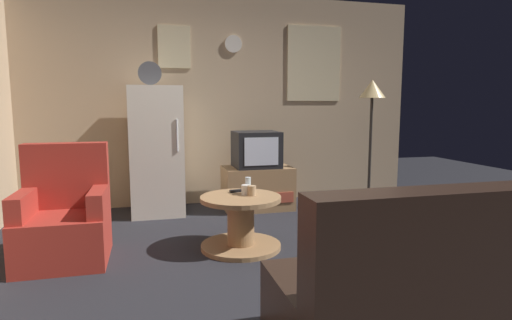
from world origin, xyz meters
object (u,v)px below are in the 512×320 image
at_px(armchair, 65,220).
at_px(crt_tv, 256,149).
at_px(coffee_table, 241,222).
at_px(fridge, 157,151).
at_px(standing_lamp, 372,99).
at_px(wine_glass, 248,185).
at_px(mug_ceramic_white, 246,190).
at_px(mug_ceramic_tan, 252,191).
at_px(tv_stand, 257,188).
at_px(remote_control, 238,191).
at_px(couch, 444,295).

bearing_deg(armchair, crt_tv, 33.02).
xyz_separation_m(crt_tv, coffee_table, (-0.50, -1.38, -0.51)).
bearing_deg(armchair, fridge, 60.10).
distance_m(standing_lamp, coffee_table, 2.42).
height_order(coffee_table, armchair, armchair).
xyz_separation_m(standing_lamp, coffee_table, (-1.87, -1.05, -1.12)).
distance_m(wine_glass, armchair, 1.58).
bearing_deg(mug_ceramic_white, mug_ceramic_tan, -47.80).
height_order(fridge, mug_ceramic_tan, fridge).
xyz_separation_m(standing_lamp, armchair, (-3.34, -0.96, -1.02)).
distance_m(fridge, wine_glass, 1.58).
relative_size(coffee_table, mug_ceramic_tan, 8.00).
bearing_deg(fridge, wine_glass, -59.90).
height_order(tv_stand, coffee_table, tv_stand).
xyz_separation_m(fridge, wine_glass, (0.78, -1.35, -0.20)).
relative_size(coffee_table, remote_control, 4.80).
distance_m(coffee_table, remote_control, 0.31).
relative_size(crt_tv, coffee_table, 0.75).
bearing_deg(mug_ceramic_tan, couch, -72.56).
bearing_deg(armchair, coffee_table, -3.84).
bearing_deg(mug_ceramic_tan, mug_ceramic_white, 132.20).
height_order(coffee_table, remote_control, remote_control).
bearing_deg(coffee_table, tv_stand, 69.56).
bearing_deg(remote_control, crt_tv, 58.04).
bearing_deg(couch, crt_tv, 93.13).
xyz_separation_m(wine_glass, couch, (0.58, -1.92, -0.24)).
xyz_separation_m(crt_tv, armchair, (-1.97, -1.28, -0.41)).
xyz_separation_m(crt_tv, wine_glass, (-0.41, -1.28, -0.19)).
relative_size(fridge, tv_stand, 2.11).
height_order(mug_ceramic_white, remote_control, mug_ceramic_white).
bearing_deg(crt_tv, wine_glass, -107.65).
relative_size(tv_stand, wine_glass, 5.60).
bearing_deg(wine_glass, fridge, 120.10).
bearing_deg(standing_lamp, mug_ceramic_white, -150.96).
height_order(crt_tv, standing_lamp, standing_lamp).
bearing_deg(coffee_table, crt_tv, 70.16).
bearing_deg(standing_lamp, coffee_table, -150.54).
height_order(fridge, crt_tv, fridge).
distance_m(mug_ceramic_white, remote_control, 0.15).
height_order(crt_tv, remote_control, crt_tv).
height_order(crt_tv, coffee_table, crt_tv).
xyz_separation_m(remote_control, couch, (0.66, -2.00, -0.18)).
relative_size(crt_tv, standing_lamp, 0.34).
xyz_separation_m(fridge, couch, (1.36, -3.27, -0.44)).
xyz_separation_m(wine_glass, mug_ceramic_tan, (0.01, -0.10, -0.03)).
bearing_deg(mug_ceramic_tan, wine_glass, 95.59).
relative_size(mug_ceramic_tan, couch, 0.05).
bearing_deg(tv_stand, crt_tv, -176.72).
relative_size(wine_glass, couch, 0.09).
relative_size(standing_lamp, armchair, 1.66).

